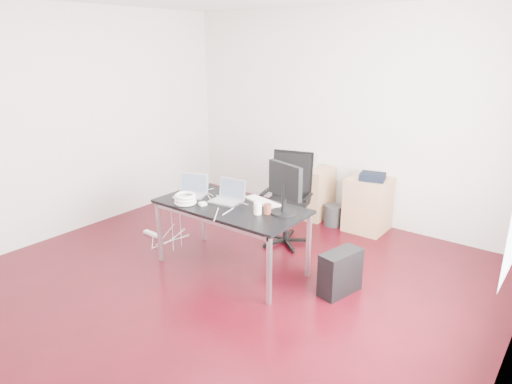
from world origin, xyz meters
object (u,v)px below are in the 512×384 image
Objects in this scene: desk at (231,210)px; pc_tower at (340,272)px; filing_cabinet_left at (311,192)px; filing_cabinet_right at (368,204)px; office_chair at (288,194)px.

pc_tower is at bearing 11.73° from desk.
desk is 2.29× the size of filing_cabinet_left.
pc_tower is (0.46, -1.65, -0.13)m from filing_cabinet_right.
desk reaches higher than filing_cabinet_right.
filing_cabinet_left is 1.56× the size of pc_tower.
office_chair is at bearing -125.26° from filing_cabinet_right.
desk reaches higher than filing_cabinet_left.
office_chair reaches higher than pc_tower.
desk reaches higher than pc_tower.
filing_cabinet_left is 0.85m from filing_cabinet_right.
desk is 1.93m from filing_cabinet_left.
filing_cabinet_left is at bearing 180.00° from filing_cabinet_right.
filing_cabinet_left is at bearing 141.52° from pc_tower.
filing_cabinet_right is at bearing 69.37° from desk.
filing_cabinet_right is at bearing 118.76° from pc_tower.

